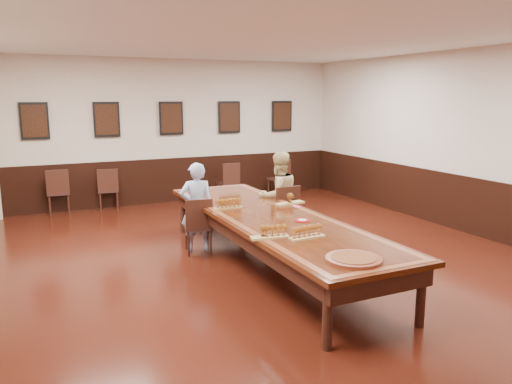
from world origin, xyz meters
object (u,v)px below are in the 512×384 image
person_woman (279,196)px  conference_table (271,225)px  spare_chair_a (58,191)px  spare_chair_d (279,178)px  chair_woman (282,213)px  spare_chair_b (108,189)px  chair_man (198,225)px  carved_platter (354,259)px  person_man (197,207)px  spare_chair_c (228,182)px

person_woman → conference_table: person_woman is taller
spare_chair_a → person_woman: bearing=134.7°
spare_chair_d → conference_table: size_ratio=0.18×
chair_woman → spare_chair_a: chair_woman is taller
spare_chair_d → conference_table: 5.11m
spare_chair_b → chair_woman: bearing=129.0°
chair_man → spare_chair_d: spare_chair_d is taller
spare_chair_a → spare_chair_d: (4.94, -0.35, -0.02)m
carved_platter → person_man: bearing=99.8°
chair_woman → spare_chair_a: (-3.23, 3.70, -0.01)m
spare_chair_b → spare_chair_d: (3.95, -0.29, 0.00)m
chair_woman → spare_chair_d: bearing=-120.0°
spare_chair_d → chair_woman: bearing=54.7°
chair_woman → carved_platter: chair_woman is taller
spare_chair_a → person_man: size_ratio=0.67×
spare_chair_d → conference_table: (-2.47, -4.47, 0.16)m
person_man → chair_man: bearing=90.0°
chair_woman → conference_table: (-0.77, -1.12, 0.14)m
spare_chair_b → spare_chair_c: size_ratio=0.99×
chair_woman → conference_table: chair_woman is taller
spare_chair_d → person_woman: size_ratio=0.61×
chair_man → spare_chair_d: bearing=-122.0°
spare_chair_b → conference_table: (1.48, -4.76, 0.16)m
spare_chair_a → person_man: 4.05m
conference_table → carved_platter: bearing=-93.5°
spare_chair_b → person_man: bearing=109.7°
spare_chair_b → person_woman: 4.20m
spare_chair_b → carved_platter: bearing=108.5°
spare_chair_a → carved_platter: bearing=111.5°
person_woman → conference_table: bearing=55.1°
spare_chair_d → person_man: person_man is taller
chair_man → spare_chair_a: spare_chair_a is taller
chair_man → conference_table: 1.31m
spare_chair_d → carved_platter: size_ratio=1.28×
chair_man → chair_woman: (1.48, 0.03, 0.04)m
person_woman → carved_platter: size_ratio=2.11×
spare_chair_a → spare_chair_b: bearing=179.6°
spare_chair_c → conference_table: 4.60m
spare_chair_c → spare_chair_d: 1.32m
carved_platter → person_woman: bearing=75.0°
spare_chair_c → person_man: (-1.85, -3.27, 0.25)m
spare_chair_b → spare_chair_d: 3.96m
chair_man → spare_chair_b: size_ratio=0.98×
spare_chair_c → chair_man: bearing=59.1°
chair_woman → spare_chair_a: bearing=-51.8°
spare_chair_a → conference_table: (2.47, -4.82, 0.14)m
chair_woman → conference_table: size_ratio=0.19×
spare_chair_a → person_woman: 4.84m
spare_chair_b → carved_platter: size_ratio=1.27×
spare_chair_a → carved_platter: size_ratio=1.33×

